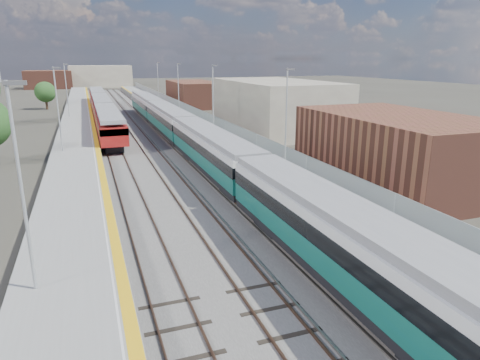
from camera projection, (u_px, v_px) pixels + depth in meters
ground at (150, 130)px, 57.36m from camera, size 320.00×320.00×0.00m
ballast_bed at (131, 128)px, 58.88m from camera, size 10.50×155.00×0.06m
tracks at (134, 125)px, 60.57m from camera, size 8.96×160.00×0.17m
platform_right at (184, 121)px, 61.19m from camera, size 4.70×155.00×8.52m
platform_left at (78, 127)px, 56.53m from camera, size 4.30×155.00×8.52m
buildings at (44, 54)px, 128.74m from camera, size 72.00×185.50×40.00m
green_train at (186, 132)px, 43.07m from camera, size 2.71×75.64×2.99m
red_train at (102, 107)px, 65.55m from camera, size 2.71×54.94×3.42m
tree_c at (45, 92)px, 79.46m from camera, size 3.78×3.78×5.13m
tree_d at (259, 90)px, 82.78m from camera, size 3.96×3.96×5.36m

